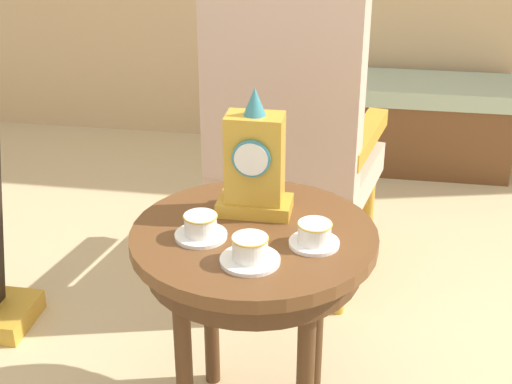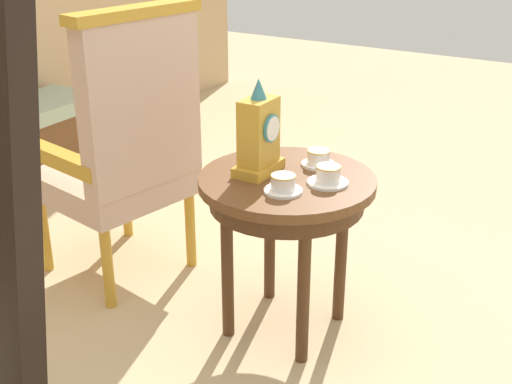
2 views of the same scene
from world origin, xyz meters
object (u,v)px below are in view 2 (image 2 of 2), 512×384
object	(u,v)px
teacup_left	(283,184)
teacup_right	(328,176)
mantel_clock	(259,136)
teacup_center	(318,158)
window_bench	(14,148)
armchair	(126,145)
side_table	(287,198)

from	to	relation	value
teacup_left	teacup_right	bearing A→B (deg)	-34.79
teacup_left	mantel_clock	size ratio (longest dim) A/B	0.38
teacup_right	mantel_clock	bearing A→B (deg)	97.06
teacup_center	window_bench	size ratio (longest dim) A/B	0.12
teacup_left	armchair	world-z (taller)	armchair
teacup_center	teacup_left	bearing A→B (deg)	-178.47
side_table	armchair	bearing A→B (deg)	89.70
teacup_left	armchair	bearing A→B (deg)	80.84
side_table	armchair	distance (m)	0.73
side_table	window_bench	world-z (taller)	side_table
teacup_center	armchair	distance (m)	0.79
teacup_center	mantel_clock	world-z (taller)	mantel_clock
side_table	teacup_right	distance (m)	0.18
mantel_clock	teacup_left	bearing A→B (deg)	-124.56
teacup_right	mantel_clock	distance (m)	0.27
side_table	teacup_center	bearing A→B (deg)	-16.07
teacup_right	mantel_clock	world-z (taller)	mantel_clock
teacup_left	armchair	distance (m)	0.79
teacup_right	armchair	bearing A→B (deg)	90.79
teacup_center	window_bench	xyz separation A→B (m)	(0.28, 1.98, -0.41)
teacup_right	mantel_clock	xyz separation A→B (m)	(-0.03, 0.25, 0.11)
window_bench	armchair	bearing A→B (deg)	-109.52
teacup_left	mantel_clock	world-z (taller)	mantel_clock
side_table	teacup_center	xyz separation A→B (m)	(0.15, -0.04, 0.11)
window_bench	teacup_right	bearing A→B (deg)	-101.27
armchair	side_table	bearing A→B (deg)	-90.30
mantel_clock	window_bench	world-z (taller)	mantel_clock
teacup_left	window_bench	xyz separation A→B (m)	(0.55, 1.98, -0.41)
side_table	teacup_left	xyz separation A→B (m)	(-0.12, -0.05, 0.11)
mantel_clock	teacup_right	bearing A→B (deg)	-82.94
side_table	armchair	size ratio (longest dim) A/B	0.54
teacup_right	armchair	xyz separation A→B (m)	(-0.01, 0.88, -0.05)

